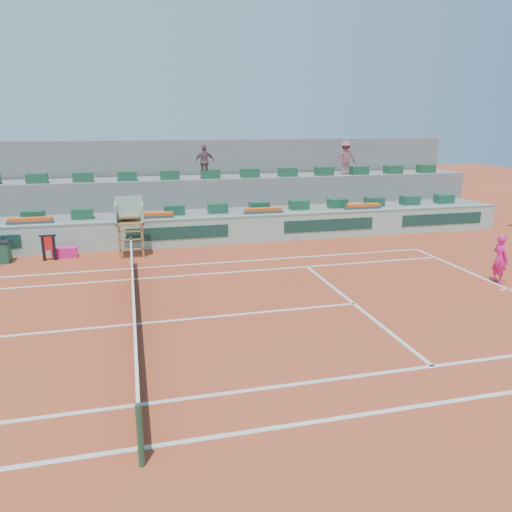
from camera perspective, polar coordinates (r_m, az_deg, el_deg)
The scene contains 16 objects.
ground at distance 13.98m, azimuth -13.62°, elevation -7.59°, with size 90.00×90.00×0.00m, color #A43B1F.
seating_tier_lower at distance 24.11m, azimuth -14.16°, elevation 3.37°, with size 36.00×4.00×1.20m, color gray.
seating_tier_upper at distance 25.56m, azimuth -14.29°, elevation 5.60°, with size 36.00×2.40×2.60m, color gray.
stadium_back_wall at distance 27.03m, azimuth -14.44°, elevation 8.00°, with size 36.00×0.40×4.40m, color gray.
player_bag at distance 21.53m, azimuth -21.00°, elevation 0.38°, with size 0.93×0.41×0.41m, color #F11F89.
spectator_mid at distance 24.85m, azimuth -5.89°, elevation 10.67°, with size 0.97×0.40×1.66m, color #7D535E.
spectator_right at distance 27.37m, azimuth 10.20°, elevation 11.00°, with size 1.13×0.65×1.75m, color #9A4D55.
court_lines at distance 13.98m, azimuth -13.62°, elevation -7.57°, with size 23.89×11.09×0.01m.
tennis_net at distance 13.79m, azimuth -13.76°, elevation -5.56°, with size 0.10×11.97×1.10m.
advertising_hoarding at distance 21.95m, azimuth -14.06°, elevation 2.34°, with size 36.00×0.34×1.26m.
umpire_chair at distance 20.79m, azimuth -14.25°, elevation 4.20°, with size 1.10×0.90×2.40m.
seat_row_lower at distance 23.08m, azimuth -14.27°, elevation 4.93°, with size 32.90×0.60×0.44m.
seat_row_upper at distance 24.78m, azimuth -14.51°, elevation 8.85°, with size 32.90×0.60×0.44m.
flower_planters at distance 22.36m, azimuth -18.09°, elevation 4.11°, with size 26.80×0.36×0.28m.
towel_rack at distance 21.20m, azimuth -22.63°, elevation 1.11°, with size 0.62×0.10×1.03m.
tennis_player at distance 18.68m, azimuth 26.14°, elevation -0.28°, with size 0.42×0.87×2.28m.
Camera 1 is at (0.09, -12.95, 5.27)m, focal length 35.00 mm.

